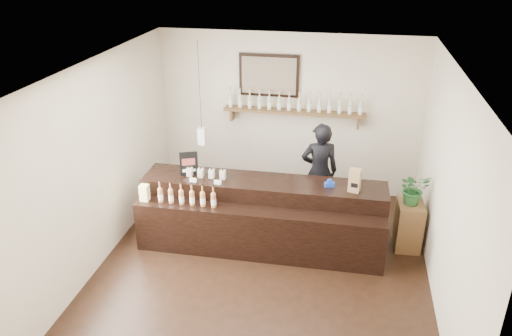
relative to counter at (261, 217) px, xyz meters
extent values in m
plane|color=black|center=(0.13, -0.57, -0.46)|extent=(5.00, 5.00, 0.00)
plane|color=beige|center=(0.13, 1.93, 0.94)|extent=(4.50, 0.00, 4.50)
plane|color=beige|center=(0.13, -3.07, 0.94)|extent=(4.50, 0.00, 4.50)
plane|color=beige|center=(-2.12, -0.57, 0.94)|extent=(0.00, 5.00, 5.00)
plane|color=beige|center=(2.38, -0.57, 0.94)|extent=(0.00, 5.00, 5.00)
plane|color=white|center=(0.13, -0.57, 2.34)|extent=(5.00, 5.00, 0.00)
cube|color=brown|center=(0.23, 1.80, 1.04)|extent=(2.40, 0.25, 0.04)
cube|color=brown|center=(-0.85, 1.83, 0.92)|extent=(0.04, 0.20, 0.20)
cube|color=brown|center=(1.31, 1.83, 0.92)|extent=(0.04, 0.20, 0.20)
cube|color=black|center=(-0.22, 1.90, 1.62)|extent=(1.02, 0.04, 0.72)
cube|color=#473A2D|center=(-0.22, 1.88, 1.62)|extent=(0.92, 0.01, 0.62)
cube|color=white|center=(-1.17, 1.03, 0.79)|extent=(0.12, 0.12, 0.28)
cylinder|color=black|center=(-1.17, 1.03, 1.63)|extent=(0.01, 0.01, 1.41)
cylinder|color=#B6C6A6|center=(-0.87, 1.80, 1.16)|extent=(0.07, 0.07, 0.20)
cone|color=#B6C6A6|center=(-0.87, 1.80, 1.28)|extent=(0.07, 0.07, 0.05)
cylinder|color=#B6C6A6|center=(-0.87, 1.80, 1.34)|extent=(0.02, 0.02, 0.07)
cylinder|color=#CD883C|center=(-0.87, 1.80, 1.39)|extent=(0.03, 0.03, 0.02)
cylinder|color=white|center=(-0.87, 1.80, 1.14)|extent=(0.07, 0.07, 0.09)
cylinder|color=#B6C6A6|center=(-0.71, 1.80, 1.16)|extent=(0.07, 0.07, 0.20)
cone|color=#B6C6A6|center=(-0.71, 1.80, 1.28)|extent=(0.07, 0.07, 0.05)
cylinder|color=#B6C6A6|center=(-0.71, 1.80, 1.34)|extent=(0.02, 0.02, 0.07)
cylinder|color=#CD883C|center=(-0.71, 1.80, 1.39)|extent=(0.03, 0.03, 0.02)
cylinder|color=white|center=(-0.71, 1.80, 1.14)|extent=(0.07, 0.07, 0.09)
cylinder|color=#B6C6A6|center=(-0.54, 1.80, 1.16)|extent=(0.07, 0.07, 0.20)
cone|color=#B6C6A6|center=(-0.54, 1.80, 1.28)|extent=(0.07, 0.07, 0.05)
cylinder|color=#B6C6A6|center=(-0.54, 1.80, 1.34)|extent=(0.02, 0.02, 0.07)
cylinder|color=#CD883C|center=(-0.54, 1.80, 1.39)|extent=(0.03, 0.03, 0.02)
cylinder|color=white|center=(-0.54, 1.80, 1.14)|extent=(0.07, 0.07, 0.09)
cylinder|color=#B6C6A6|center=(-0.37, 1.80, 1.16)|extent=(0.07, 0.07, 0.20)
cone|color=#B6C6A6|center=(-0.37, 1.80, 1.28)|extent=(0.07, 0.07, 0.05)
cylinder|color=#B6C6A6|center=(-0.37, 1.80, 1.34)|extent=(0.02, 0.02, 0.07)
cylinder|color=#CD883C|center=(-0.37, 1.80, 1.39)|extent=(0.03, 0.03, 0.02)
cylinder|color=white|center=(-0.37, 1.80, 1.14)|extent=(0.07, 0.07, 0.09)
cylinder|color=#B6C6A6|center=(-0.20, 1.80, 1.16)|extent=(0.07, 0.07, 0.20)
cone|color=#B6C6A6|center=(-0.20, 1.80, 1.28)|extent=(0.07, 0.07, 0.05)
cylinder|color=#B6C6A6|center=(-0.20, 1.80, 1.34)|extent=(0.02, 0.02, 0.07)
cylinder|color=#CD883C|center=(-0.20, 1.80, 1.39)|extent=(0.03, 0.03, 0.02)
cylinder|color=white|center=(-0.20, 1.80, 1.14)|extent=(0.07, 0.07, 0.09)
cylinder|color=#B6C6A6|center=(-0.03, 1.80, 1.16)|extent=(0.07, 0.07, 0.20)
cone|color=#B6C6A6|center=(-0.03, 1.80, 1.28)|extent=(0.07, 0.07, 0.05)
cylinder|color=#B6C6A6|center=(-0.03, 1.80, 1.34)|extent=(0.02, 0.02, 0.07)
cylinder|color=#CD883C|center=(-0.03, 1.80, 1.39)|extent=(0.03, 0.03, 0.02)
cylinder|color=white|center=(-0.03, 1.80, 1.14)|extent=(0.07, 0.07, 0.09)
cylinder|color=#B6C6A6|center=(0.14, 1.80, 1.16)|extent=(0.07, 0.07, 0.20)
cone|color=#B6C6A6|center=(0.14, 1.80, 1.28)|extent=(0.07, 0.07, 0.05)
cylinder|color=#B6C6A6|center=(0.14, 1.80, 1.34)|extent=(0.02, 0.02, 0.07)
cylinder|color=#CD883C|center=(0.14, 1.80, 1.39)|extent=(0.03, 0.03, 0.02)
cylinder|color=white|center=(0.14, 1.80, 1.14)|extent=(0.07, 0.07, 0.09)
cylinder|color=#B6C6A6|center=(0.31, 1.80, 1.16)|extent=(0.07, 0.07, 0.20)
cone|color=#B6C6A6|center=(0.31, 1.80, 1.28)|extent=(0.07, 0.07, 0.05)
cylinder|color=#B6C6A6|center=(0.31, 1.80, 1.34)|extent=(0.02, 0.02, 0.07)
cylinder|color=#CD883C|center=(0.31, 1.80, 1.39)|extent=(0.03, 0.03, 0.02)
cylinder|color=white|center=(0.31, 1.80, 1.14)|extent=(0.07, 0.07, 0.09)
cylinder|color=#B6C6A6|center=(0.48, 1.80, 1.16)|extent=(0.07, 0.07, 0.20)
cone|color=#B6C6A6|center=(0.48, 1.80, 1.28)|extent=(0.07, 0.07, 0.05)
cylinder|color=#B6C6A6|center=(0.48, 1.80, 1.34)|extent=(0.02, 0.02, 0.07)
cylinder|color=#CD883C|center=(0.48, 1.80, 1.39)|extent=(0.03, 0.03, 0.02)
cylinder|color=white|center=(0.48, 1.80, 1.14)|extent=(0.07, 0.07, 0.09)
cylinder|color=#B6C6A6|center=(0.65, 1.80, 1.16)|extent=(0.07, 0.07, 0.20)
cone|color=#B6C6A6|center=(0.65, 1.80, 1.28)|extent=(0.07, 0.07, 0.05)
cylinder|color=#B6C6A6|center=(0.65, 1.80, 1.34)|extent=(0.02, 0.02, 0.07)
cylinder|color=#CD883C|center=(0.65, 1.80, 1.39)|extent=(0.03, 0.03, 0.02)
cylinder|color=white|center=(0.65, 1.80, 1.14)|extent=(0.07, 0.07, 0.09)
cylinder|color=#B6C6A6|center=(0.82, 1.80, 1.16)|extent=(0.07, 0.07, 0.20)
cone|color=#B6C6A6|center=(0.82, 1.80, 1.28)|extent=(0.07, 0.07, 0.05)
cylinder|color=#B6C6A6|center=(0.82, 1.80, 1.34)|extent=(0.02, 0.02, 0.07)
cylinder|color=#CD883C|center=(0.82, 1.80, 1.39)|extent=(0.03, 0.03, 0.02)
cylinder|color=white|center=(0.82, 1.80, 1.14)|extent=(0.07, 0.07, 0.09)
cylinder|color=#B6C6A6|center=(0.99, 1.80, 1.16)|extent=(0.07, 0.07, 0.20)
cone|color=#B6C6A6|center=(0.99, 1.80, 1.28)|extent=(0.07, 0.07, 0.05)
cylinder|color=#B6C6A6|center=(0.99, 1.80, 1.34)|extent=(0.02, 0.02, 0.07)
cylinder|color=#CD883C|center=(0.99, 1.80, 1.39)|extent=(0.03, 0.03, 0.02)
cylinder|color=white|center=(0.99, 1.80, 1.14)|extent=(0.07, 0.07, 0.09)
cylinder|color=#B6C6A6|center=(1.16, 1.80, 1.16)|extent=(0.07, 0.07, 0.20)
cone|color=#B6C6A6|center=(1.16, 1.80, 1.28)|extent=(0.07, 0.07, 0.05)
cylinder|color=#B6C6A6|center=(1.16, 1.80, 1.34)|extent=(0.02, 0.02, 0.07)
cylinder|color=#CD883C|center=(1.16, 1.80, 1.39)|extent=(0.03, 0.03, 0.02)
cylinder|color=white|center=(1.16, 1.80, 1.14)|extent=(0.07, 0.07, 0.09)
cylinder|color=#B6C6A6|center=(1.33, 1.80, 1.16)|extent=(0.07, 0.07, 0.20)
cone|color=#B6C6A6|center=(1.33, 1.80, 1.28)|extent=(0.07, 0.07, 0.05)
cylinder|color=#B6C6A6|center=(1.33, 1.80, 1.34)|extent=(0.02, 0.02, 0.07)
cylinder|color=#CD883C|center=(1.33, 1.80, 1.39)|extent=(0.03, 0.03, 0.02)
cylinder|color=white|center=(1.33, 1.80, 1.14)|extent=(0.07, 0.07, 0.09)
cube|color=black|center=(0.01, 0.13, 0.03)|extent=(3.55, 0.66, 0.99)
cube|color=black|center=(0.01, -0.34, -0.09)|extent=(3.54, 0.35, 0.75)
cube|color=white|center=(-0.98, -0.10, 0.55)|extent=(0.10, 0.04, 0.05)
cube|color=white|center=(-0.62, -0.10, 0.55)|extent=(0.10, 0.04, 0.05)
cube|color=#E1DB89|center=(-1.64, -0.34, 0.35)|extent=(0.12, 0.12, 0.12)
cube|color=#E1DB89|center=(-1.64, -0.34, 0.47)|extent=(0.12, 0.12, 0.12)
cube|color=#B6C6A6|center=(-1.09, 0.08, 0.59)|extent=(0.08, 0.08, 0.13)
cube|color=#D0A2A9|center=(-1.09, 0.03, 0.59)|extent=(0.07, 0.00, 0.06)
cylinder|color=black|center=(-1.09, 0.08, 0.68)|extent=(0.02, 0.02, 0.03)
cube|color=#B6C6A6|center=(-0.92, 0.08, 0.59)|extent=(0.08, 0.08, 0.13)
cube|color=#D0A2A9|center=(-0.92, 0.03, 0.59)|extent=(0.07, 0.00, 0.06)
cylinder|color=black|center=(-0.92, 0.08, 0.68)|extent=(0.02, 0.02, 0.03)
cube|color=#B6C6A6|center=(-0.75, 0.08, 0.59)|extent=(0.08, 0.08, 0.13)
cube|color=#D0A2A9|center=(-0.75, 0.03, 0.59)|extent=(0.07, 0.00, 0.06)
cylinder|color=black|center=(-0.75, 0.08, 0.68)|extent=(0.02, 0.02, 0.03)
cube|color=#B6C6A6|center=(-0.59, 0.08, 0.59)|extent=(0.08, 0.08, 0.13)
cube|color=#D0A2A9|center=(-0.59, 0.03, 0.59)|extent=(0.07, 0.00, 0.06)
cylinder|color=black|center=(-0.59, 0.08, 0.68)|extent=(0.02, 0.02, 0.03)
cylinder|color=#A96E39|center=(-1.40, -0.34, 0.39)|extent=(0.07, 0.07, 0.20)
cone|color=#A96E39|center=(-1.40, -0.34, 0.51)|extent=(0.07, 0.07, 0.05)
cylinder|color=#A96E39|center=(-1.40, -0.34, 0.57)|extent=(0.02, 0.02, 0.07)
cylinder|color=black|center=(-1.40, -0.34, 0.62)|extent=(0.03, 0.03, 0.02)
cylinder|color=white|center=(-1.40, -0.34, 0.37)|extent=(0.07, 0.07, 0.09)
cylinder|color=#A96E39|center=(-1.24, -0.34, 0.39)|extent=(0.07, 0.07, 0.20)
cone|color=#A96E39|center=(-1.24, -0.34, 0.51)|extent=(0.07, 0.07, 0.05)
cylinder|color=#A96E39|center=(-1.24, -0.34, 0.57)|extent=(0.02, 0.02, 0.07)
cylinder|color=black|center=(-1.24, -0.34, 0.62)|extent=(0.03, 0.03, 0.02)
cylinder|color=white|center=(-1.24, -0.34, 0.37)|extent=(0.07, 0.07, 0.09)
cylinder|color=#A96E39|center=(-1.09, -0.34, 0.39)|extent=(0.07, 0.07, 0.20)
cone|color=#A96E39|center=(-1.09, -0.34, 0.51)|extent=(0.07, 0.07, 0.05)
cylinder|color=#A96E39|center=(-1.09, -0.34, 0.57)|extent=(0.02, 0.02, 0.07)
cylinder|color=black|center=(-1.09, -0.34, 0.62)|extent=(0.03, 0.03, 0.02)
cylinder|color=white|center=(-1.09, -0.34, 0.37)|extent=(0.07, 0.07, 0.09)
cylinder|color=#A96E39|center=(-0.93, -0.34, 0.39)|extent=(0.07, 0.07, 0.20)
cone|color=#A96E39|center=(-0.93, -0.34, 0.51)|extent=(0.07, 0.07, 0.05)
cylinder|color=#A96E39|center=(-0.93, -0.34, 0.57)|extent=(0.02, 0.02, 0.07)
cylinder|color=black|center=(-0.93, -0.34, 0.62)|extent=(0.03, 0.03, 0.02)
cylinder|color=white|center=(-0.93, -0.34, 0.37)|extent=(0.07, 0.07, 0.09)
cylinder|color=#A96E39|center=(-0.77, -0.34, 0.39)|extent=(0.07, 0.07, 0.20)
cone|color=#A96E39|center=(-0.77, -0.34, 0.51)|extent=(0.07, 0.07, 0.05)
cylinder|color=#A96E39|center=(-0.77, -0.34, 0.57)|extent=(0.02, 0.02, 0.07)
cylinder|color=black|center=(-0.77, -0.34, 0.62)|extent=(0.03, 0.03, 0.02)
cylinder|color=white|center=(-0.77, -0.34, 0.37)|extent=(0.07, 0.07, 0.09)
cylinder|color=#A96E39|center=(-0.62, -0.34, 0.39)|extent=(0.07, 0.07, 0.20)
cone|color=#A96E39|center=(-0.62, -0.34, 0.51)|extent=(0.07, 0.07, 0.05)
cylinder|color=#A96E39|center=(-0.62, -0.34, 0.57)|extent=(0.02, 0.02, 0.07)
cylinder|color=black|center=(-0.62, -0.34, 0.62)|extent=(0.03, 0.03, 0.02)
cylinder|color=white|center=(-0.62, -0.34, 0.37)|extent=(0.07, 0.07, 0.09)
cube|color=black|center=(-1.10, 0.11, 0.71)|extent=(0.25, 0.12, 0.37)
cube|color=brown|center=(-1.10, 0.10, 0.74)|extent=(0.18, 0.07, 0.11)
cube|color=white|center=(-1.10, 0.10, 0.60)|extent=(0.18, 0.07, 0.04)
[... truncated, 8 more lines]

